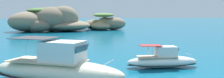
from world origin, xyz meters
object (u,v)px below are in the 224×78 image
at_px(islet_large, 50,21).
at_px(islet_small, 103,24).
at_px(motorboat_cream, 57,69).
at_px(motorboat_white, 163,60).

relative_size(islet_large, islet_small, 1.93).
distance_m(islet_small, motorboat_cream, 62.09).
relative_size(islet_large, motorboat_cream, 2.28).
xyz_separation_m(islet_large, motorboat_cream, (1.10, -57.19, -1.78)).
height_order(islet_small, motorboat_white, islet_small).
height_order(islet_large, islet_small, islet_large).
distance_m(islet_large, motorboat_cream, 57.23).
bearing_deg(islet_small, motorboat_cream, -103.33).
height_order(islet_large, motorboat_white, islet_large).
height_order(motorboat_cream, motorboat_white, motorboat_cream).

